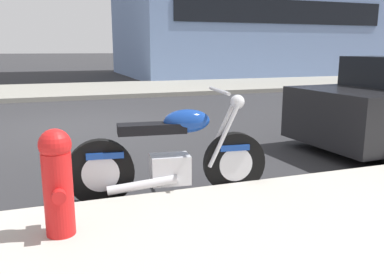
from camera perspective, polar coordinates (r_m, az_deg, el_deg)
name	(u,v)px	position (r m, az deg, el deg)	size (l,w,h in m)	color
ground_plane	(79,127)	(8.35, -15.66, 1.33)	(260.00, 260.00, 0.00)	#28282B
sidewalk_far_curb	(339,81)	(19.68, 20.10, 7.37)	(120.00, 5.00, 0.14)	gray
parking_stall_stripe	(106,187)	(4.68, -12.04, -6.99)	(0.12, 2.20, 0.01)	silver
parked_motorcycle	(172,158)	(4.16, -2.87, -2.94)	(2.07, 0.62, 1.13)	black
fire_hydrant	(57,180)	(3.19, -18.46, -5.74)	(0.24, 0.36, 0.83)	red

